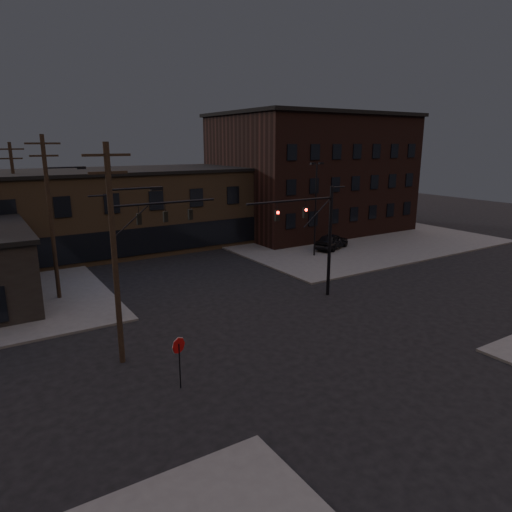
# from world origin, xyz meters

# --- Properties ---
(ground) EXTENTS (140.00, 140.00, 0.00)m
(ground) POSITION_xyz_m (0.00, 0.00, 0.00)
(ground) COLOR black
(ground) RESTS_ON ground
(sidewalk_ne) EXTENTS (30.00, 30.00, 0.15)m
(sidewalk_ne) POSITION_xyz_m (22.00, 22.00, 0.07)
(sidewalk_ne) COLOR #474744
(sidewalk_ne) RESTS_ON ground
(building_row) EXTENTS (40.00, 12.00, 8.00)m
(building_row) POSITION_xyz_m (0.00, 28.00, 4.00)
(building_row) COLOR brown
(building_row) RESTS_ON ground
(building_right) EXTENTS (22.00, 16.00, 14.00)m
(building_right) POSITION_xyz_m (22.00, 26.00, 7.00)
(building_right) COLOR black
(building_right) RESTS_ON ground
(traffic_signal_near) EXTENTS (7.12, 0.24, 8.00)m
(traffic_signal_near) POSITION_xyz_m (5.36, 4.50, 4.93)
(traffic_signal_near) COLOR black
(traffic_signal_near) RESTS_ON ground
(traffic_signal_far) EXTENTS (7.12, 0.24, 8.00)m
(traffic_signal_far) POSITION_xyz_m (-6.72, 8.00, 5.01)
(traffic_signal_far) COLOR black
(traffic_signal_far) RESTS_ON ground
(stop_sign) EXTENTS (0.72, 0.33, 2.48)m
(stop_sign) POSITION_xyz_m (-8.00, -1.99, 1.84)
(stop_sign) COLOR black
(stop_sign) RESTS_ON ground
(utility_pole_near) EXTENTS (3.70, 0.28, 11.00)m
(utility_pole_near) POSITION_xyz_m (-9.43, 2.00, 5.87)
(utility_pole_near) COLOR black
(utility_pole_near) RESTS_ON ground
(utility_pole_mid) EXTENTS (3.70, 0.28, 11.50)m
(utility_pole_mid) POSITION_xyz_m (-10.44, 14.00, 6.13)
(utility_pole_mid) COLOR black
(utility_pole_mid) RESTS_ON ground
(utility_pole_far) EXTENTS (2.20, 0.28, 11.00)m
(utility_pole_far) POSITION_xyz_m (-11.50, 26.00, 5.78)
(utility_pole_far) COLOR black
(utility_pole_far) RESTS_ON ground
(lot_light_a) EXTENTS (1.50, 0.28, 9.14)m
(lot_light_a) POSITION_xyz_m (13.00, 14.00, 5.51)
(lot_light_a) COLOR black
(lot_light_a) RESTS_ON ground
(lot_light_b) EXTENTS (1.50, 0.28, 9.14)m
(lot_light_b) POSITION_xyz_m (19.00, 19.00, 5.51)
(lot_light_b) COLOR black
(lot_light_b) RESTS_ON ground
(parked_car_lot_a) EXTENTS (5.17, 3.61, 1.63)m
(parked_car_lot_a) POSITION_xyz_m (16.39, 15.28, 0.97)
(parked_car_lot_a) COLOR black
(parked_car_lot_a) RESTS_ON sidewalk_ne
(parked_car_lot_b) EXTENTS (4.49, 2.44, 1.24)m
(parked_car_lot_b) POSITION_xyz_m (14.32, 20.90, 0.77)
(parked_car_lot_b) COLOR #BEBEC0
(parked_car_lot_b) RESTS_ON sidewalk_ne
(car_crossing) EXTENTS (2.65, 4.85, 1.51)m
(car_crossing) POSITION_xyz_m (5.50, 24.96, 0.76)
(car_crossing) COLOR black
(car_crossing) RESTS_ON ground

